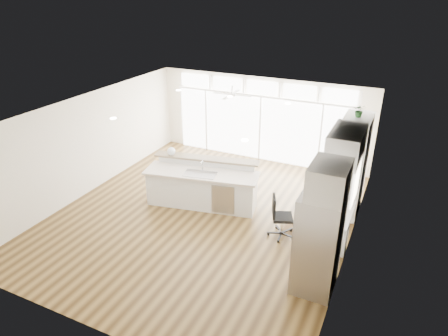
% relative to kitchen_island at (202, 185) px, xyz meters
% --- Properties ---
extents(floor, '(7.00, 8.00, 0.02)m').
position_rel_kitchen_island_xyz_m(floor, '(0.29, -0.45, -0.59)').
color(floor, '#483116').
rests_on(floor, ground).
extents(ceiling, '(7.00, 8.00, 0.02)m').
position_rel_kitchen_island_xyz_m(ceiling, '(0.29, -0.45, 2.12)').
color(ceiling, silver).
rests_on(ceiling, wall_back).
extents(wall_back, '(7.00, 0.04, 2.70)m').
position_rel_kitchen_island_xyz_m(wall_back, '(0.29, 3.55, 0.77)').
color(wall_back, white).
rests_on(wall_back, floor).
extents(wall_front, '(7.00, 0.04, 2.70)m').
position_rel_kitchen_island_xyz_m(wall_front, '(0.29, -4.45, 0.77)').
color(wall_front, white).
rests_on(wall_front, floor).
extents(wall_left, '(0.04, 8.00, 2.70)m').
position_rel_kitchen_island_xyz_m(wall_left, '(-3.21, -0.45, 0.77)').
color(wall_left, white).
rests_on(wall_left, floor).
extents(wall_right, '(0.04, 8.00, 2.70)m').
position_rel_kitchen_island_xyz_m(wall_right, '(3.79, -0.45, 0.77)').
color(wall_right, white).
rests_on(wall_right, floor).
extents(glass_wall, '(5.80, 0.06, 2.08)m').
position_rel_kitchen_island_xyz_m(glass_wall, '(0.29, 3.49, 0.47)').
color(glass_wall, white).
rests_on(glass_wall, wall_back).
extents(transom_row, '(5.90, 0.06, 0.40)m').
position_rel_kitchen_island_xyz_m(transom_row, '(0.29, 3.49, 1.80)').
color(transom_row, white).
rests_on(transom_row, wall_back).
extents(desk_window, '(0.04, 0.85, 0.85)m').
position_rel_kitchen_island_xyz_m(desk_window, '(3.75, -0.15, 0.97)').
color(desk_window, white).
rests_on(desk_window, wall_right).
extents(ceiling_fan, '(1.16, 1.16, 0.32)m').
position_rel_kitchen_island_xyz_m(ceiling_fan, '(-0.21, 2.35, 1.90)').
color(ceiling_fan, white).
rests_on(ceiling_fan, ceiling).
extents(recessed_lights, '(3.40, 3.00, 0.02)m').
position_rel_kitchen_island_xyz_m(recessed_lights, '(0.29, -0.25, 2.10)').
color(recessed_lights, beige).
rests_on(recessed_lights, ceiling).
extents(oven_cabinet, '(0.64, 1.20, 2.50)m').
position_rel_kitchen_island_xyz_m(oven_cabinet, '(3.46, 1.35, 0.67)').
color(oven_cabinet, white).
rests_on(oven_cabinet, floor).
extents(desk_nook, '(0.72, 1.30, 0.76)m').
position_rel_kitchen_island_xyz_m(desk_nook, '(3.42, -0.15, -0.20)').
color(desk_nook, white).
rests_on(desk_nook, floor).
extents(upper_cabinets, '(0.64, 1.30, 0.64)m').
position_rel_kitchen_island_xyz_m(upper_cabinets, '(3.46, -0.15, 1.77)').
color(upper_cabinets, white).
rests_on(upper_cabinets, wall_right).
extents(refrigerator, '(0.76, 0.90, 2.00)m').
position_rel_kitchen_island_xyz_m(refrigerator, '(3.40, -1.80, 0.42)').
color(refrigerator, '#A6A5AA').
rests_on(refrigerator, floor).
extents(fridge_cabinet, '(0.64, 0.90, 0.60)m').
position_rel_kitchen_island_xyz_m(fridge_cabinet, '(3.46, -1.80, 1.72)').
color(fridge_cabinet, white).
rests_on(fridge_cabinet, wall_right).
extents(framed_photos, '(0.06, 0.22, 0.80)m').
position_rel_kitchen_island_xyz_m(framed_photos, '(3.75, 0.47, 0.82)').
color(framed_photos, black).
rests_on(framed_photos, wall_right).
extents(kitchen_island, '(3.08, 1.64, 1.16)m').
position_rel_kitchen_island_xyz_m(kitchen_island, '(0.00, 0.00, 0.00)').
color(kitchen_island, white).
rests_on(kitchen_island, floor).
extents(rug, '(0.88, 0.66, 0.01)m').
position_rel_kitchen_island_xyz_m(rug, '(2.71, -0.11, -0.57)').
color(rug, '#332010').
rests_on(rug, floor).
extents(office_chair, '(0.68, 0.66, 1.02)m').
position_rel_kitchen_island_xyz_m(office_chair, '(2.33, -0.47, -0.07)').
color(office_chair, black).
rests_on(office_chair, floor).
extents(fishbowl, '(0.26, 0.26, 0.22)m').
position_rel_kitchen_island_xyz_m(fishbowl, '(-1.01, 0.21, 0.69)').
color(fishbowl, white).
rests_on(fishbowl, kitchen_island).
extents(monitor, '(0.14, 0.47, 0.39)m').
position_rel_kitchen_island_xyz_m(monitor, '(3.34, -0.15, 0.37)').
color(monitor, black).
rests_on(monitor, desk_nook).
extents(keyboard, '(0.11, 0.30, 0.02)m').
position_rel_kitchen_island_xyz_m(keyboard, '(3.17, -0.15, 0.19)').
color(keyboard, white).
rests_on(keyboard, desk_nook).
extents(potted_plant, '(0.30, 0.33, 0.24)m').
position_rel_kitchen_island_xyz_m(potted_plant, '(3.46, 1.35, 2.04)').
color(potted_plant, '#295E28').
rests_on(potted_plant, oven_cabinet).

